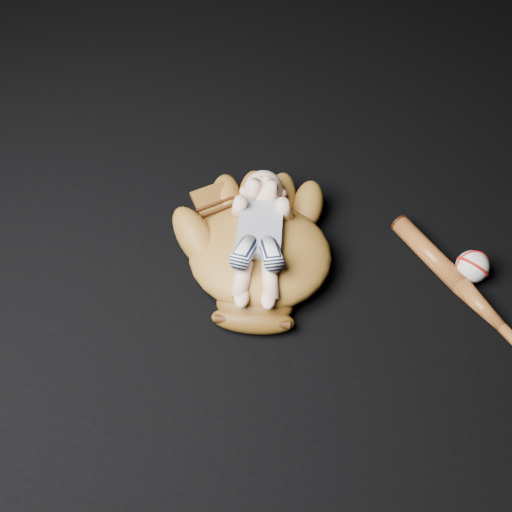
% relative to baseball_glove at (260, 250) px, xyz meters
% --- Properties ---
extents(baseball_glove, '(0.42, 0.47, 0.14)m').
position_rel_baseball_glove_xyz_m(baseball_glove, '(0.00, 0.00, 0.00)').
color(baseball_glove, brown).
rests_on(baseball_glove, ground).
extents(newborn_baby, '(0.18, 0.36, 0.14)m').
position_rel_baseball_glove_xyz_m(newborn_baby, '(-0.00, -0.00, 0.05)').
color(newborn_baby, beige).
rests_on(newborn_baby, baseball_glove).
extents(baseball_bat, '(0.34, 0.40, 0.05)m').
position_rel_baseball_glove_xyz_m(baseball_bat, '(0.47, -0.02, -0.05)').
color(baseball_bat, '#964C1D').
rests_on(baseball_bat, ground).
extents(baseball, '(0.09, 0.09, 0.07)m').
position_rel_baseball_glove_xyz_m(baseball, '(0.48, 0.05, -0.03)').
color(baseball, white).
rests_on(baseball, ground).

